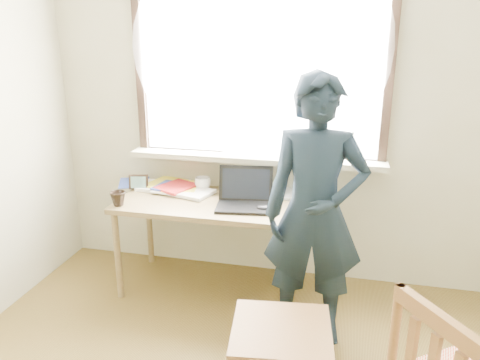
% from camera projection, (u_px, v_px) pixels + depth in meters
% --- Properties ---
extents(room_shell, '(3.52, 4.02, 2.61)m').
position_uv_depth(room_shell, '(210.00, 87.00, 1.54)').
color(room_shell, '#B1AD8F').
rests_on(room_shell, ground).
extents(desk, '(1.27, 0.63, 0.68)m').
position_uv_depth(desk, '(209.00, 210.00, 3.28)').
color(desk, brown).
rests_on(desk, ground).
extents(laptop, '(0.40, 0.34, 0.25)m').
position_uv_depth(laptop, '(245.00, 197.00, 3.16)').
color(laptop, black).
rests_on(laptop, desk).
extents(mug_white, '(0.17, 0.17, 0.09)m').
position_uv_depth(mug_white, '(203.00, 183.00, 3.47)').
color(mug_white, white).
rests_on(mug_white, desk).
extents(mug_dark, '(0.15, 0.15, 0.10)m').
position_uv_depth(mug_dark, '(118.00, 199.00, 3.16)').
color(mug_dark, black).
rests_on(mug_dark, desk).
extents(mouse, '(0.10, 0.07, 0.04)m').
position_uv_depth(mouse, '(264.00, 208.00, 3.07)').
color(mouse, black).
rests_on(mouse, desk).
extents(desk_clutter, '(0.57, 0.50, 0.04)m').
position_uv_depth(desk_clutter, '(172.00, 186.00, 3.50)').
color(desk_clutter, white).
rests_on(desk_clutter, desk).
extents(book_a, '(0.29, 0.31, 0.02)m').
position_uv_depth(book_a, '(168.00, 186.00, 3.54)').
color(book_a, white).
rests_on(book_a, desk).
extents(book_b, '(0.21, 0.27, 0.02)m').
position_uv_depth(book_b, '(278.00, 192.00, 3.40)').
color(book_b, white).
rests_on(book_b, desk).
extents(picture_frame, '(0.14, 0.05, 0.11)m').
position_uv_depth(picture_frame, '(139.00, 183.00, 3.46)').
color(picture_frame, black).
rests_on(picture_frame, desk).
extents(work_chair, '(0.52, 0.50, 0.48)m').
position_uv_depth(work_chair, '(281.00, 341.00, 2.22)').
color(work_chair, brown).
rests_on(work_chair, ground).
extents(person, '(0.61, 0.42, 1.61)m').
position_uv_depth(person, '(315.00, 213.00, 2.69)').
color(person, black).
rests_on(person, ground).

